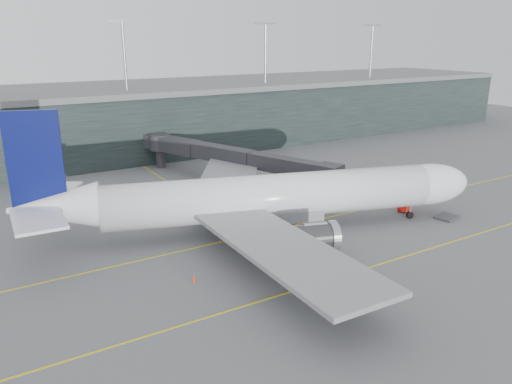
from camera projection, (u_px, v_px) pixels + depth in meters
ground at (205, 233)px, 69.50m from camera, size 320.00×320.00×0.00m
taxiline_a at (219, 242)px, 66.23m from camera, size 160.00×0.25×0.02m
taxiline_b at (287, 293)px, 53.17m from camera, size 160.00×0.25×0.02m
taxiline_lead_main at (182, 191)px, 88.30m from camera, size 0.25×60.00×0.02m
terminal at (95, 121)px, 114.59m from camera, size 240.00×36.00×29.00m
main_aircraft at (268, 198)px, 68.36m from camera, size 62.79×57.78×17.98m
jet_bridge at (226, 152)px, 95.02m from camera, size 19.04×44.59×6.93m
gse_cart at (405, 206)px, 77.92m from camera, size 2.67×2.18×1.57m
baggage_dolly at (446, 217)px, 74.98m from camera, size 3.75×3.23×0.33m
uld_a at (155, 212)px, 74.54m from camera, size 2.67×2.43×1.98m
uld_b at (159, 206)px, 77.57m from camera, size 2.22×1.99×1.67m
uld_c at (171, 208)px, 76.62m from camera, size 2.66×2.45×1.95m
cone_nose at (402, 206)px, 79.74m from camera, size 0.39×0.39×0.62m
cone_wing_stbd at (343, 267)px, 58.34m from camera, size 0.46×0.46×0.73m
cone_wing_port at (220, 198)px, 83.54m from camera, size 0.45×0.45×0.71m
cone_tail at (194, 278)px, 55.59m from camera, size 0.48×0.48×0.76m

